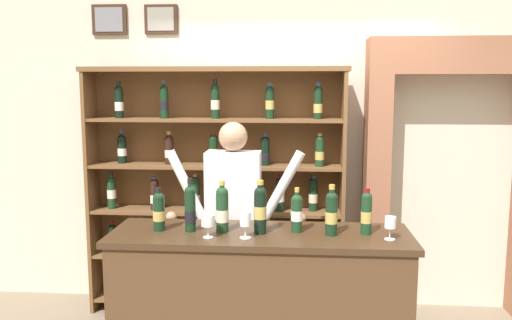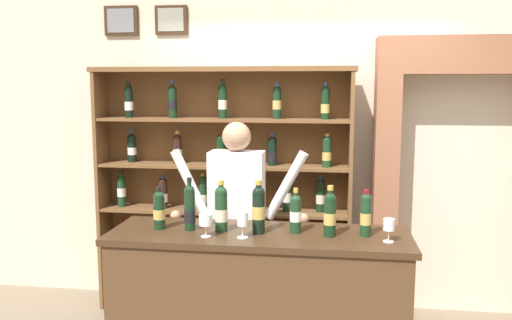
{
  "view_description": "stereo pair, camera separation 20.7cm",
  "coord_description": "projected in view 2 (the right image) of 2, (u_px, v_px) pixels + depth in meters",
  "views": [
    {
      "loc": [
        0.05,
        -3.21,
        1.93
      ],
      "look_at": [
        -0.22,
        0.15,
        1.46
      ],
      "focal_mm": 37.02,
      "sensor_mm": 36.0,
      "label": 1
    },
    {
      "loc": [
        0.25,
        -3.19,
        1.93
      ],
      "look_at": [
        -0.22,
        0.15,
        1.46
      ],
      "focal_mm": 37.02,
      "sensor_mm": 36.0,
      "label": 2
    }
  ],
  "objects": [
    {
      "name": "archway_doorway",
      "position": [
        462.0,
        163.0,
        4.34
      ],
      "size": [
        1.45,
        0.45,
        2.31
      ],
      "color": "#935B42",
      "rests_on": "ground"
    },
    {
      "name": "tasting_bottle_rosso",
      "position": [
        259.0,
        208.0,
        3.27
      ],
      "size": [
        0.08,
        0.08,
        0.34
      ],
      "color": "black",
      "rests_on": "tasting_counter"
    },
    {
      "name": "tasting_bottle_bianco",
      "position": [
        296.0,
        213.0,
        3.29
      ],
      "size": [
        0.07,
        0.07,
        0.28
      ],
      "color": "#19381E",
      "rests_on": "tasting_counter"
    },
    {
      "name": "tasting_counter",
      "position": [
        259.0,
        310.0,
        3.38
      ],
      "size": [
        1.89,
        0.6,
        1.02
      ],
      "color": "#4C331E",
      "rests_on": "ground"
    },
    {
      "name": "shopkeeper",
      "position": [
        237.0,
        210.0,
        3.86
      ],
      "size": [
        1.03,
        0.22,
        1.67
      ],
      "color": "#2D3347",
      "rests_on": "ground"
    },
    {
      "name": "tasting_bottle_super_tuscan",
      "position": [
        330.0,
        213.0,
        3.21
      ],
      "size": [
        0.08,
        0.08,
        0.32
      ],
      "color": "black",
      "rests_on": "tasting_counter"
    },
    {
      "name": "wine_glass_left",
      "position": [
        206.0,
        221.0,
        3.2
      ],
      "size": [
        0.08,
        0.08,
        0.14
      ],
      "color": "silver",
      "rests_on": "tasting_counter"
    },
    {
      "name": "tasting_bottle_brunello",
      "position": [
        190.0,
        207.0,
        3.35
      ],
      "size": [
        0.07,
        0.07,
        0.34
      ],
      "color": "black",
      "rests_on": "tasting_counter"
    },
    {
      "name": "tasting_bottle_chianti",
      "position": [
        366.0,
        214.0,
        3.22
      ],
      "size": [
        0.07,
        0.07,
        0.29
      ],
      "color": "#19381E",
      "rests_on": "tasting_counter"
    },
    {
      "name": "wine_glass_center",
      "position": [
        243.0,
        220.0,
        3.18
      ],
      "size": [
        0.07,
        0.07,
        0.16
      ],
      "color": "silver",
      "rests_on": "tasting_counter"
    },
    {
      "name": "wine_glass_spare",
      "position": [
        389.0,
        226.0,
        3.1
      ],
      "size": [
        0.07,
        0.07,
        0.14
      ],
      "color": "silver",
      "rests_on": "tasting_counter"
    },
    {
      "name": "wine_shelf",
      "position": [
        224.0,
        184.0,
        4.47
      ],
      "size": [
        2.18,
        0.31,
        2.08
      ],
      "color": "brown",
      "rests_on": "ground"
    },
    {
      "name": "back_wall",
      "position": [
        301.0,
        111.0,
        4.6
      ],
      "size": [
        12.0,
        0.19,
        3.42
      ],
      "color": "beige",
      "rests_on": "ground"
    },
    {
      "name": "tasting_bottle_riserva",
      "position": [
        159.0,
        209.0,
        3.38
      ],
      "size": [
        0.08,
        0.08,
        0.28
      ],
      "color": "black",
      "rests_on": "tasting_counter"
    },
    {
      "name": "tasting_bottle_prosecco",
      "position": [
        221.0,
        208.0,
        3.32
      ],
      "size": [
        0.08,
        0.08,
        0.33
      ],
      "color": "#19381E",
      "rests_on": "tasting_counter"
    }
  ]
}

